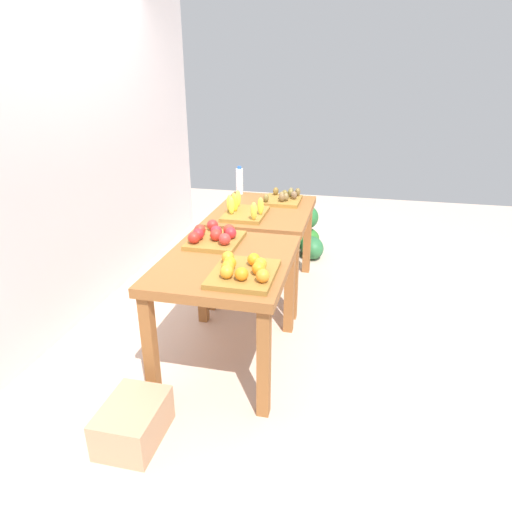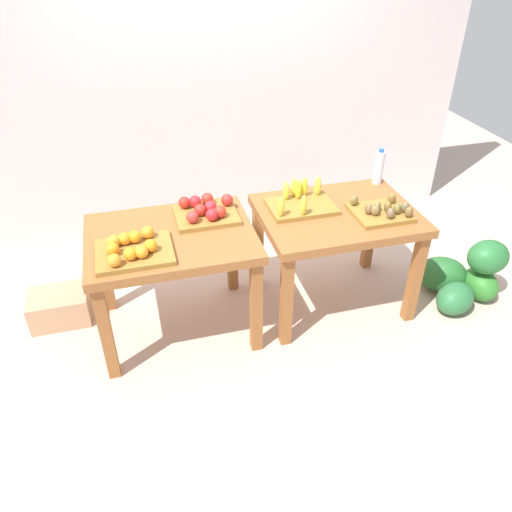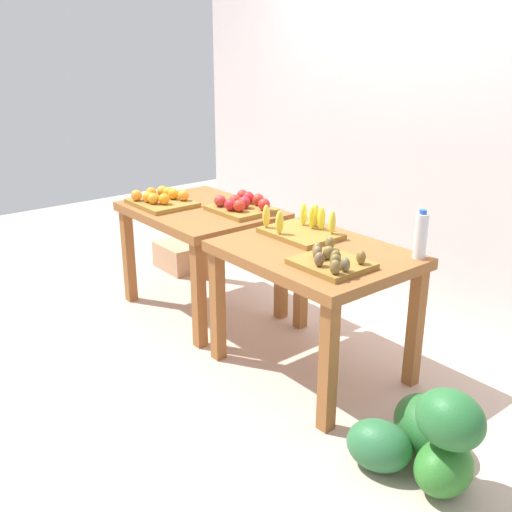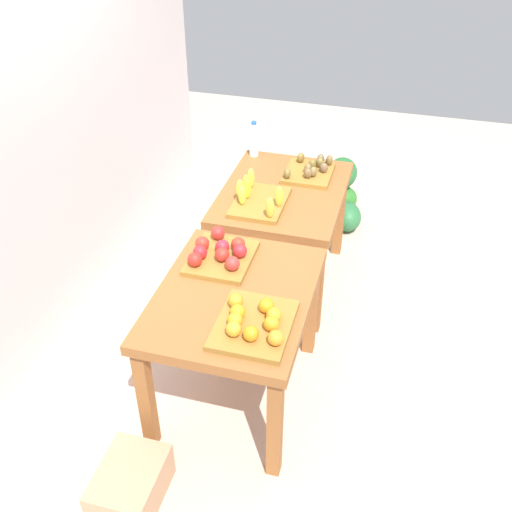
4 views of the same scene
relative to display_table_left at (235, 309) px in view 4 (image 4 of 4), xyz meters
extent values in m
plane|color=#C5AA97|center=(0.56, 0.00, -0.65)|extent=(8.00, 8.00, 0.00)
cube|color=silver|center=(0.56, 1.35, 0.85)|extent=(4.40, 0.12, 3.00)
cube|color=brown|center=(0.00, 0.00, 0.08)|extent=(1.04, 0.80, 0.06)
cube|color=brown|center=(-0.46, -0.34, -0.30)|extent=(0.07, 0.07, 0.70)
cube|color=brown|center=(0.46, -0.34, -0.30)|extent=(0.07, 0.07, 0.70)
cube|color=brown|center=(-0.46, 0.34, -0.30)|extent=(0.07, 0.07, 0.70)
cube|color=brown|center=(0.46, 0.34, -0.30)|extent=(0.07, 0.07, 0.70)
cube|color=brown|center=(1.12, 0.00, 0.08)|extent=(1.04, 0.80, 0.06)
cube|color=brown|center=(0.66, -0.34, -0.30)|extent=(0.07, 0.07, 0.70)
cube|color=brown|center=(1.58, -0.34, -0.30)|extent=(0.07, 0.07, 0.70)
cube|color=brown|center=(0.66, 0.34, -0.30)|extent=(0.07, 0.07, 0.70)
cube|color=brown|center=(1.58, 0.34, -0.30)|extent=(0.07, 0.07, 0.70)
cube|color=olive|center=(-0.23, -0.17, 0.13)|extent=(0.44, 0.36, 0.03)
sphere|color=orange|center=(-0.19, -0.26, 0.18)|extent=(0.11, 0.11, 0.08)
sphere|color=orange|center=(-0.27, -0.09, 0.18)|extent=(0.08, 0.08, 0.08)
sphere|color=orange|center=(-0.34, -0.19, 0.18)|extent=(0.11, 0.11, 0.08)
sphere|color=orange|center=(-0.33, -0.10, 0.18)|extent=(0.09, 0.09, 0.08)
sphere|color=orange|center=(-0.13, -0.05, 0.18)|extent=(0.10, 0.10, 0.08)
sphere|color=orange|center=(-0.34, -0.31, 0.18)|extent=(0.11, 0.11, 0.08)
sphere|color=orange|center=(-0.13, -0.21, 0.18)|extent=(0.08, 0.08, 0.08)
sphere|color=orange|center=(-0.25, -0.26, 0.18)|extent=(0.11, 0.11, 0.08)
sphere|color=orange|center=(-0.21, -0.08, 0.18)|extent=(0.11, 0.11, 0.08)
cube|color=olive|center=(0.26, 0.15, 0.13)|extent=(0.40, 0.34, 0.03)
sphere|color=red|center=(0.22, 0.13, 0.18)|extent=(0.10, 0.10, 0.08)
sphere|color=red|center=(0.33, 0.08, 0.18)|extent=(0.11, 0.11, 0.08)
sphere|color=red|center=(0.41, 0.22, 0.18)|extent=(0.11, 0.11, 0.08)
sphere|color=red|center=(0.29, 0.16, 0.18)|extent=(0.11, 0.11, 0.08)
sphere|color=red|center=(0.13, 0.26, 0.18)|extent=(0.11, 0.11, 0.08)
sphere|color=red|center=(0.29, 0.27, 0.18)|extent=(0.11, 0.11, 0.08)
sphere|color=red|center=(0.28, 0.05, 0.18)|extent=(0.10, 0.10, 0.08)
sphere|color=red|center=(0.15, 0.05, 0.18)|extent=(0.10, 0.10, 0.08)
sphere|color=red|center=(0.20, 0.26, 0.18)|extent=(0.09, 0.09, 0.08)
cube|color=olive|center=(0.90, 0.10, 0.13)|extent=(0.44, 0.32, 0.03)
ellipsoid|color=yellow|center=(0.71, -0.01, 0.21)|extent=(0.05, 0.06, 0.14)
ellipsoid|color=yellow|center=(0.86, -0.03, 0.21)|extent=(0.04, 0.05, 0.14)
ellipsoid|color=yellow|center=(0.95, 0.21, 0.21)|extent=(0.05, 0.05, 0.14)
ellipsoid|color=yellow|center=(0.82, 0.20, 0.21)|extent=(0.06, 0.06, 0.14)
ellipsoid|color=yellow|center=(0.90, 0.19, 0.21)|extent=(0.05, 0.05, 0.14)
ellipsoid|color=yellow|center=(1.05, 0.20, 0.21)|extent=(0.07, 0.07, 0.14)
ellipsoid|color=yellow|center=(0.88, 0.23, 0.21)|extent=(0.05, 0.06, 0.14)
cube|color=olive|center=(1.36, -0.12, 0.13)|extent=(0.36, 0.32, 0.03)
ellipsoid|color=brown|center=(1.40, -0.14, 0.18)|extent=(0.06, 0.06, 0.07)
ellipsoid|color=brown|center=(1.27, -0.13, 0.18)|extent=(0.05, 0.06, 0.07)
ellipsoid|color=brown|center=(1.38, -0.22, 0.18)|extent=(0.05, 0.06, 0.07)
ellipsoid|color=olive|center=(1.34, -0.12, 0.18)|extent=(0.07, 0.07, 0.07)
ellipsoid|color=brown|center=(1.49, -0.04, 0.18)|extent=(0.07, 0.07, 0.07)
ellipsoid|color=brown|center=(1.30, -0.16, 0.18)|extent=(0.07, 0.07, 0.07)
ellipsoid|color=brown|center=(1.51, -0.18, 0.18)|extent=(0.07, 0.06, 0.07)
ellipsoid|color=brown|center=(1.45, -0.18, 0.18)|extent=(0.07, 0.07, 0.07)
ellipsoid|color=brown|center=(1.23, 0.00, 0.18)|extent=(0.06, 0.05, 0.07)
ellipsoid|color=brown|center=(1.50, -0.24, 0.18)|extent=(0.06, 0.05, 0.07)
cylinder|color=silver|center=(1.57, 0.33, 0.23)|extent=(0.07, 0.07, 0.24)
cylinder|color=blue|center=(1.57, 0.33, 0.36)|extent=(0.04, 0.04, 0.02)
ellipsoid|color=#2D7429|center=(2.21, -0.26, -0.53)|extent=(0.27, 0.32, 0.24)
ellipsoid|color=#25632B|center=(1.99, -0.10, -0.51)|extent=(0.45, 0.42, 0.27)
ellipsoid|color=#29693A|center=(1.94, -0.36, -0.53)|extent=(0.36, 0.33, 0.23)
ellipsoid|color=#256731|center=(2.21, -0.26, -0.28)|extent=(0.30, 0.25, 0.25)
cube|color=tan|center=(-0.80, 0.30, -0.54)|extent=(0.40, 0.30, 0.22)
camera|label=1|loc=(-2.45, -0.75, 1.19)|focal=31.06mm
camera|label=2|loc=(-0.18, -2.69, 1.73)|focal=35.13mm
camera|label=3|loc=(3.35, -2.22, 1.20)|focal=42.23mm
camera|label=4|loc=(-2.29, -0.75, 2.09)|focal=41.88mm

